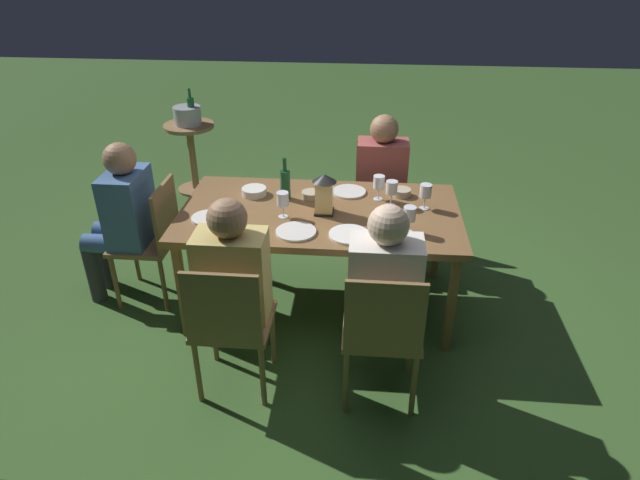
{
  "coord_description": "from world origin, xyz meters",
  "views": [
    {
      "loc": [
        -0.28,
        3.15,
        2.32
      ],
      "look_at": [
        0.0,
        0.0,
        0.51
      ],
      "focal_mm": 30.71,
      "sensor_mm": 36.0,
      "label": 1
    }
  ],
  "objects_px": {
    "person_in_mustard": "(236,279)",
    "ice_bucket": "(188,114)",
    "chair_side_left_a": "(380,191)",
    "side_table": "(191,148)",
    "wine_glass_b": "(392,189)",
    "plate_d": "(208,218)",
    "chair_head_far": "(153,236)",
    "bowl_olives": "(254,191)",
    "plate_c": "(296,232)",
    "plate_a": "(349,192)",
    "wine_glass_a": "(283,200)",
    "person_in_blue": "(121,215)",
    "bowl_bread": "(402,192)",
    "person_in_rust": "(381,184)",
    "lantern_centerpiece": "(324,192)",
    "green_bottle_on_table": "(285,184)",
    "bowl_salad": "(311,194)",
    "wine_glass_e": "(426,192)",
    "wine_glass_d": "(379,183)",
    "chair_side_right_b": "(230,322)",
    "chair_side_right_a": "(382,331)",
    "wine_glass_c": "(409,215)",
    "plate_b": "(349,235)"
  },
  "relations": [
    {
      "from": "wine_glass_b",
      "to": "ice_bucket",
      "type": "bearing_deg",
      "value": -42.18
    },
    {
      "from": "person_in_mustard",
      "to": "plate_d",
      "type": "distance_m",
      "value": 0.59
    },
    {
      "from": "lantern_centerpiece",
      "to": "green_bottle_on_table",
      "type": "distance_m",
      "value": 0.34
    },
    {
      "from": "person_in_rust",
      "to": "person_in_mustard",
      "type": "bearing_deg",
      "value": 59.37
    },
    {
      "from": "bowl_bread",
      "to": "bowl_olives",
      "type": "bearing_deg",
      "value": 4.27
    },
    {
      "from": "person_in_blue",
      "to": "person_in_mustard",
      "type": "bearing_deg",
      "value": 143.9
    },
    {
      "from": "chair_side_left_a",
      "to": "person_in_mustard",
      "type": "bearing_deg",
      "value": 62.61
    },
    {
      "from": "chair_side_right_b",
      "to": "chair_side_left_a",
      "type": "distance_m",
      "value": 1.94
    },
    {
      "from": "plate_d",
      "to": "ice_bucket",
      "type": "distance_m",
      "value": 2.14
    },
    {
      "from": "lantern_centerpiece",
      "to": "bowl_bread",
      "type": "xyz_separation_m",
      "value": [
        -0.51,
        -0.3,
        -0.12
      ]
    },
    {
      "from": "chair_head_far",
      "to": "ice_bucket",
      "type": "bearing_deg",
      "value": -81.36
    },
    {
      "from": "chair_side_left_a",
      "to": "side_table",
      "type": "distance_m",
      "value": 2.07
    },
    {
      "from": "chair_side_right_b",
      "to": "bowl_olives",
      "type": "xyz_separation_m",
      "value": [
        0.06,
        -1.08,
        0.28
      ]
    },
    {
      "from": "chair_side_left_a",
      "to": "bowl_olives",
      "type": "distance_m",
      "value": 1.14
    },
    {
      "from": "plate_d",
      "to": "bowl_salad",
      "type": "bearing_deg",
      "value": -149.11
    },
    {
      "from": "chair_side_left_a",
      "to": "bowl_olives",
      "type": "xyz_separation_m",
      "value": [
        0.87,
        0.68,
        0.28
      ]
    },
    {
      "from": "side_table",
      "to": "bowl_olives",
      "type": "bearing_deg",
      "value": 120.53
    },
    {
      "from": "green_bottle_on_table",
      "to": "bowl_bread",
      "type": "height_order",
      "value": "green_bottle_on_table"
    },
    {
      "from": "person_in_mustard",
      "to": "bowl_salad",
      "type": "xyz_separation_m",
      "value": [
        -0.33,
        -0.87,
        0.12
      ]
    },
    {
      "from": "chair_head_far",
      "to": "plate_d",
      "type": "distance_m",
      "value": 0.56
    },
    {
      "from": "chair_head_far",
      "to": "lantern_centerpiece",
      "type": "xyz_separation_m",
      "value": [
        -1.18,
        0.03,
        0.4
      ]
    },
    {
      "from": "chair_head_far",
      "to": "wine_glass_a",
      "type": "distance_m",
      "value": 1.0
    },
    {
      "from": "person_in_blue",
      "to": "wine_glass_a",
      "type": "distance_m",
      "value": 1.15
    },
    {
      "from": "ice_bucket",
      "to": "wine_glass_d",
      "type": "bearing_deg",
      "value": 137.94
    },
    {
      "from": "bowl_olives",
      "to": "plate_a",
      "type": "bearing_deg",
      "value": -171.93
    },
    {
      "from": "person_in_rust",
      "to": "green_bottle_on_table",
      "type": "bearing_deg",
      "value": 38.95
    },
    {
      "from": "green_bottle_on_table",
      "to": "side_table",
      "type": "bearing_deg",
      "value": -54.66
    },
    {
      "from": "person_in_rust",
      "to": "wine_glass_e",
      "type": "xyz_separation_m",
      "value": [
        -0.27,
        0.6,
        0.21
      ]
    },
    {
      "from": "chair_side_right_a",
      "to": "wine_glass_b",
      "type": "height_order",
      "value": "wine_glass_b"
    },
    {
      "from": "chair_head_far",
      "to": "chair_side_left_a",
      "type": "distance_m",
      "value": 1.79
    },
    {
      "from": "bowl_bread",
      "to": "plate_b",
      "type": "bearing_deg",
      "value": 60.58
    },
    {
      "from": "person_in_mustard",
      "to": "ice_bucket",
      "type": "relative_size",
      "value": 3.35
    },
    {
      "from": "wine_glass_c",
      "to": "plate_c",
      "type": "xyz_separation_m",
      "value": [
        0.67,
        0.06,
        -0.11
      ]
    },
    {
      "from": "chair_side_right_a",
      "to": "wine_glass_d",
      "type": "bearing_deg",
      "value": -88.33
    },
    {
      "from": "wine_glass_d",
      "to": "bowl_bread",
      "type": "relative_size",
      "value": 1.38
    },
    {
      "from": "chair_side_right_a",
      "to": "chair_side_right_b",
      "type": "bearing_deg",
      "value": 0.0
    },
    {
      "from": "plate_b",
      "to": "side_table",
      "type": "relative_size",
      "value": 0.35
    },
    {
      "from": "wine_glass_b",
      "to": "side_table",
      "type": "distance_m",
      "value": 2.58
    },
    {
      "from": "chair_head_far",
      "to": "lantern_centerpiece",
      "type": "distance_m",
      "value": 1.25
    },
    {
      "from": "person_in_blue",
      "to": "bowl_bread",
      "type": "distance_m",
      "value": 1.9
    },
    {
      "from": "wine_glass_d",
      "to": "chair_side_left_a",
      "type": "bearing_deg",
      "value": -92.66
    },
    {
      "from": "wine_glass_a",
      "to": "chair_head_far",
      "type": "bearing_deg",
      "value": -6.84
    },
    {
      "from": "chair_head_far",
      "to": "plate_d",
      "type": "xyz_separation_m",
      "value": [
        -0.46,
        0.18,
        0.26
      ]
    },
    {
      "from": "plate_c",
      "to": "plate_d",
      "type": "relative_size",
      "value": 1.16
    },
    {
      "from": "bowl_olives",
      "to": "bowl_salad",
      "type": "relative_size",
      "value": 1.35
    },
    {
      "from": "person_in_rust",
      "to": "lantern_centerpiece",
      "type": "height_order",
      "value": "person_in_rust"
    },
    {
      "from": "chair_head_far",
      "to": "plate_c",
      "type": "xyz_separation_m",
      "value": [
        -1.03,
        0.31,
        0.26
      ]
    },
    {
      "from": "chair_side_right_b",
      "to": "wine_glass_e",
      "type": "height_order",
      "value": "wine_glass_e"
    },
    {
      "from": "bowl_olives",
      "to": "bowl_bread",
      "type": "relative_size",
      "value": 1.37
    },
    {
      "from": "side_table",
      "to": "ice_bucket",
      "type": "xyz_separation_m",
      "value": [
        -0.0,
        -0.0,
        0.33
      ]
    }
  ]
}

